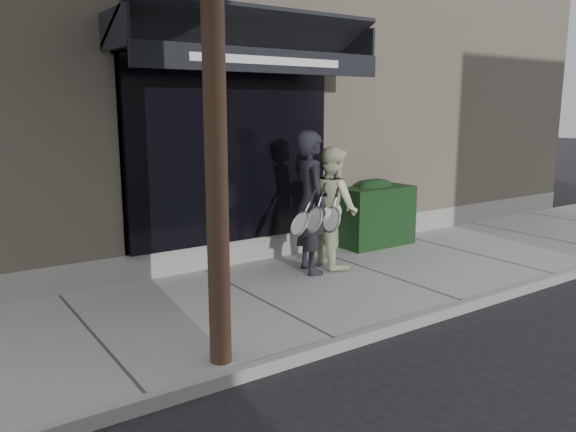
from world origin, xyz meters
TOP-DOWN VIEW (x-y plane):
  - ground at (0.00, 0.00)m, footprint 80.00×80.00m
  - sidewalk at (0.00, 0.00)m, footprint 20.00×3.00m
  - curb at (0.00, -1.55)m, footprint 20.00×0.10m
  - building_facade at (-0.01, 4.96)m, footprint 14.30×8.04m
  - hedge at (1.10, 1.25)m, footprint 1.30×0.70m
  - pedestrian_front at (-0.77, 0.56)m, footprint 0.86×0.91m
  - pedestrian_back at (-0.32, 0.63)m, footprint 0.80×0.95m

SIDE VIEW (x-z plane):
  - ground at x=0.00m, z-range 0.00..0.00m
  - sidewalk at x=0.00m, z-range 0.00..0.12m
  - curb at x=0.00m, z-range 0.00..0.14m
  - hedge at x=1.10m, z-range 0.09..1.23m
  - pedestrian_back at x=-0.32m, z-range 0.12..1.89m
  - pedestrian_front at x=-0.77m, z-range 0.12..2.12m
  - building_facade at x=-0.01m, z-range -0.08..5.56m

